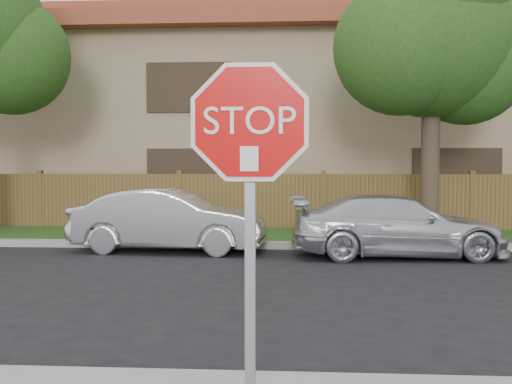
{
  "coord_description": "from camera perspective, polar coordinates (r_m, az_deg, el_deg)",
  "views": [
    {
      "loc": [
        -0.78,
        -5.11,
        1.9
      ],
      "look_at": [
        -1.05,
        -0.9,
        1.7
      ],
      "focal_mm": 42.0,
      "sensor_mm": 36.0,
      "label": 1
    }
  ],
  "objects": [
    {
      "name": "fence",
      "position": [
        16.56,
        6.44,
        -1.07
      ],
      "size": [
        70.0,
        0.12,
        1.6
      ],
      "primitive_type": "cube",
      "color": "brown",
      "rests_on": "ground"
    },
    {
      "name": "far_curb",
      "position": [
        13.4,
        7.07,
        -5.09
      ],
      "size": [
        70.0,
        0.3,
        0.15
      ],
      "primitive_type": "cube",
      "color": "gray",
      "rests_on": "ground"
    },
    {
      "name": "sedan_left",
      "position": [
        12.99,
        -8.23,
        -2.68
      ],
      "size": [
        4.19,
        1.71,
        1.35
      ],
      "primitive_type": "imported",
      "rotation": [
        0.0,
        0.0,
        1.5
      ],
      "color": "#B5B6BA",
      "rests_on": "ground"
    },
    {
      "name": "apartment_building",
      "position": [
        22.18,
        5.8,
        6.96
      ],
      "size": [
        35.2,
        9.2,
        7.2
      ],
      "color": "#987D5E",
      "rests_on": "ground"
    },
    {
      "name": "sedan_right",
      "position": [
        12.48,
        13.37,
        -3.18
      ],
      "size": [
        4.41,
        1.99,
        1.25
      ],
      "primitive_type": "imported",
      "rotation": [
        0.0,
        0.0,
        1.63
      ],
      "color": "silver",
      "rests_on": "ground"
    },
    {
      "name": "grass_strip",
      "position": [
        15.04,
        6.71,
        -4.29
      ],
      "size": [
        70.0,
        3.0,
        0.12
      ],
      "primitive_type": "cube",
      "color": "#1E4714",
      "rests_on": "ground"
    },
    {
      "name": "stop_sign",
      "position": [
        3.64,
        -0.6,
        1.6
      ],
      "size": [
        1.01,
        0.13,
        2.55
      ],
      "color": "gray",
      "rests_on": "sidewalk_near"
    },
    {
      "name": "tree_mid",
      "position": [
        15.33,
        16.59,
        13.83
      ],
      "size": [
        4.8,
        3.9,
        7.35
      ],
      "color": "#382B21",
      "rests_on": "ground"
    }
  ]
}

